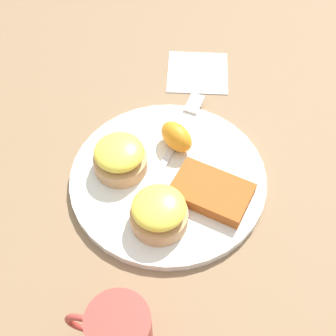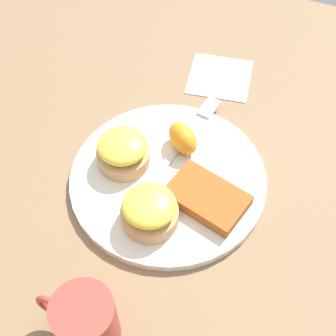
% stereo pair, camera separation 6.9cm
% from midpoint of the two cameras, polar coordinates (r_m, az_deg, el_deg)
% --- Properties ---
extents(ground_plane, '(1.10, 1.10, 0.00)m').
position_cam_midpoint_polar(ground_plane, '(0.72, -2.75, -1.80)').
color(ground_plane, '#846647').
extents(plate, '(0.30, 0.30, 0.01)m').
position_cam_midpoint_polar(plate, '(0.71, -2.77, -1.48)').
color(plate, silver).
rests_on(plate, ground_plane).
extents(sandwich_benedict_left, '(0.08, 0.08, 0.05)m').
position_cam_midpoint_polar(sandwich_benedict_left, '(0.70, -8.78, 0.91)').
color(sandwich_benedict_left, tan).
rests_on(sandwich_benedict_left, plate).
extents(sandwich_benedict_right, '(0.08, 0.08, 0.05)m').
position_cam_midpoint_polar(sandwich_benedict_right, '(0.64, -4.19, -5.63)').
color(sandwich_benedict_right, tan).
rests_on(sandwich_benedict_right, plate).
extents(hashbrown_patty, '(0.13, 0.10, 0.02)m').
position_cam_midpoint_polar(hashbrown_patty, '(0.68, 2.41, -3.11)').
color(hashbrown_patty, '#A5511E').
rests_on(hashbrown_patty, plate).
extents(orange_wedge, '(0.07, 0.06, 0.04)m').
position_cam_midpoint_polar(orange_wedge, '(0.73, -1.91, 3.69)').
color(orange_wedge, orange).
rests_on(orange_wedge, plate).
extents(fork, '(0.05, 0.21, 0.00)m').
position_cam_midpoint_polar(fork, '(0.76, -1.18, 4.17)').
color(fork, silver).
rests_on(fork, plate).
extents(cup, '(0.10, 0.07, 0.09)m').
position_cam_midpoint_polar(cup, '(0.58, -9.57, -19.50)').
color(cup, '#B23D33').
rests_on(cup, ground_plane).
extents(napkin, '(0.13, 0.13, 0.00)m').
position_cam_midpoint_polar(napkin, '(0.88, 1.56, 11.47)').
color(napkin, white).
rests_on(napkin, ground_plane).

